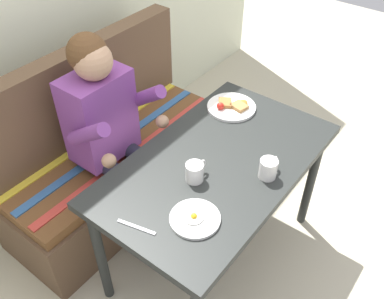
% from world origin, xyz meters
% --- Properties ---
extents(ground_plane, '(8.00, 8.00, 0.00)m').
position_xyz_m(ground_plane, '(0.00, 0.00, 0.00)').
color(ground_plane, '#BEB69A').
extents(table, '(1.20, 0.70, 0.73)m').
position_xyz_m(table, '(0.00, 0.00, 0.65)').
color(table, '#242725').
rests_on(table, ground).
extents(couch, '(1.44, 0.56, 1.00)m').
position_xyz_m(couch, '(0.00, 0.76, 0.33)').
color(couch, brown).
rests_on(couch, ground).
extents(person, '(0.45, 0.61, 1.21)m').
position_xyz_m(person, '(-0.12, 0.59, 0.74)').
color(person, '#7C3D8C').
rests_on(person, ground).
extents(plate_breakfast, '(0.26, 0.26, 0.05)m').
position_xyz_m(plate_breakfast, '(0.39, 0.18, 0.74)').
color(plate_breakfast, white).
rests_on(plate_breakfast, table).
extents(plate_eggs, '(0.21, 0.21, 0.04)m').
position_xyz_m(plate_eggs, '(-0.34, -0.13, 0.74)').
color(plate_eggs, white).
rests_on(plate_eggs, table).
extents(coffee_mug, '(0.12, 0.08, 0.09)m').
position_xyz_m(coffee_mug, '(-0.16, 0.01, 0.78)').
color(coffee_mug, white).
rests_on(coffee_mug, table).
extents(coffee_mug_second, '(0.12, 0.08, 0.09)m').
position_xyz_m(coffee_mug_second, '(0.05, -0.23, 0.78)').
color(coffee_mug_second, white).
rests_on(coffee_mug_second, table).
extents(fork, '(0.05, 0.17, 0.00)m').
position_xyz_m(fork, '(-0.51, 0.03, 0.73)').
color(fork, silver).
rests_on(fork, table).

